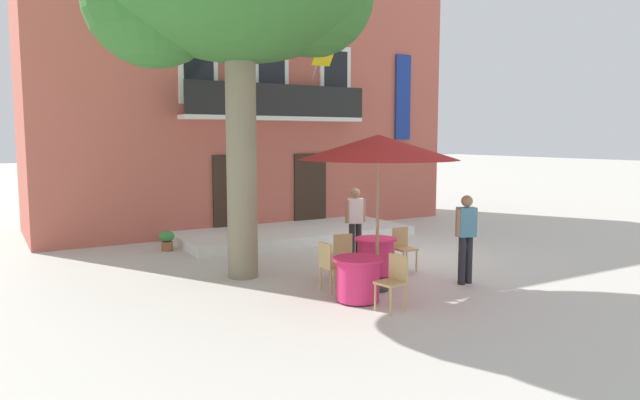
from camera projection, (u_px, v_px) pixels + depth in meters
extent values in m
plane|color=beige|center=(400.00, 258.00, 13.45)|extent=(120.00, 120.00, 0.00)
cube|color=#BC5B4C|center=(244.00, 108.00, 18.58)|extent=(13.00, 4.00, 7.50)
cube|color=#332319|center=(231.00, 195.00, 16.47)|extent=(1.10, 0.08, 2.30)
cube|color=#332319|center=(310.00, 191.00, 17.79)|extent=(1.10, 0.08, 2.30)
cube|color=silver|center=(198.00, 69.00, 15.62)|extent=(1.10, 0.08, 1.90)
cube|color=black|center=(199.00, 69.00, 15.59)|extent=(0.84, 0.04, 1.60)
cube|color=silver|center=(271.00, 73.00, 16.74)|extent=(1.10, 0.08, 1.90)
cube|color=black|center=(272.00, 73.00, 16.71)|extent=(0.84, 0.04, 1.60)
cube|color=silver|center=(335.00, 77.00, 17.85)|extent=(1.10, 0.08, 1.90)
cube|color=black|center=(336.00, 77.00, 17.83)|extent=(0.84, 0.04, 1.60)
cube|color=silver|center=(276.00, 118.00, 16.64)|extent=(5.60, 0.65, 0.12)
cube|color=black|center=(281.00, 100.00, 16.33)|extent=(5.60, 0.06, 0.90)
cylinder|color=#B2B2B7|center=(239.00, 66.00, 15.72)|extent=(0.04, 0.95, 1.33)
cube|color=#192D9E|center=(245.00, 52.00, 15.31)|extent=(0.60, 0.29, 0.38)
cylinder|color=#B2B2B7|center=(315.00, 71.00, 16.94)|extent=(0.04, 0.95, 1.33)
cube|color=yellow|center=(323.00, 59.00, 16.53)|extent=(0.60, 0.29, 0.38)
cylinder|color=#47423D|center=(199.00, 109.00, 15.47)|extent=(0.26, 0.26, 0.31)
ellipsoid|color=#2D7533|center=(199.00, 96.00, 15.43)|extent=(0.33, 0.33, 0.36)
cylinder|color=slate|center=(276.00, 112.00, 16.64)|extent=(0.31, 0.31, 0.28)
ellipsoid|color=#4C8E38|center=(275.00, 98.00, 16.59)|extent=(0.40, 0.40, 0.50)
cylinder|color=#995638|center=(342.00, 114.00, 17.81)|extent=(0.28, 0.28, 0.22)
ellipsoid|color=#4C8E38|center=(342.00, 105.00, 17.78)|extent=(0.37, 0.37, 0.34)
cube|color=navy|center=(403.00, 97.00, 19.25)|extent=(0.60, 0.06, 2.80)
cube|color=silver|center=(294.00, 233.00, 16.10)|extent=(6.45, 2.73, 0.25)
cylinder|color=#7F755B|center=(242.00, 169.00, 11.36)|extent=(0.60, 0.60, 4.37)
cylinder|color=#E52D66|center=(375.00, 257.00, 11.71)|extent=(0.74, 0.74, 0.68)
cylinder|color=#E52D66|center=(376.00, 239.00, 11.67)|extent=(0.86, 0.86, 0.04)
cylinder|color=#2D2823|center=(375.00, 274.00, 11.75)|extent=(0.44, 0.44, 0.03)
cylinder|color=tan|center=(330.00, 265.00, 11.65)|extent=(0.04, 0.04, 0.45)
cylinder|color=tan|center=(346.00, 264.00, 11.74)|extent=(0.04, 0.04, 0.45)
cylinder|color=tan|center=(334.00, 269.00, 11.32)|extent=(0.04, 0.04, 0.45)
cylinder|color=tan|center=(351.00, 268.00, 11.41)|extent=(0.04, 0.04, 0.45)
cube|color=tan|center=(340.00, 254.00, 11.50)|extent=(0.49, 0.49, 0.04)
cube|color=tan|center=(343.00, 245.00, 11.30)|extent=(0.38, 0.14, 0.42)
cylinder|color=tan|center=(416.00, 261.00, 12.01)|extent=(0.04, 0.04, 0.45)
cylinder|color=tan|center=(403.00, 263.00, 11.85)|extent=(0.04, 0.04, 0.45)
cylinder|color=tan|center=(407.00, 258.00, 12.31)|extent=(0.04, 0.04, 0.45)
cylinder|color=tan|center=(394.00, 260.00, 12.15)|extent=(0.04, 0.04, 0.45)
cube|color=tan|center=(405.00, 249.00, 12.05)|extent=(0.41, 0.41, 0.04)
cube|color=tan|center=(400.00, 237.00, 12.19)|extent=(0.38, 0.05, 0.42)
cylinder|color=#E52D66|center=(358.00, 280.00, 9.82)|extent=(0.74, 0.74, 0.68)
cylinder|color=#E52D66|center=(358.00, 259.00, 9.78)|extent=(0.86, 0.86, 0.04)
cylinder|color=#2D2823|center=(358.00, 300.00, 9.86)|extent=(0.44, 0.44, 0.03)
cylinder|color=tan|center=(391.00, 302.00, 9.03)|extent=(0.04, 0.04, 0.45)
cylinder|color=tan|center=(375.00, 297.00, 9.29)|extent=(0.04, 0.04, 0.45)
cylinder|color=tan|center=(405.00, 298.00, 9.25)|extent=(0.04, 0.04, 0.45)
cylinder|color=tan|center=(390.00, 294.00, 9.51)|extent=(0.04, 0.04, 0.45)
cube|color=tan|center=(390.00, 283.00, 9.24)|extent=(0.46, 0.46, 0.04)
cube|color=tan|center=(398.00, 267.00, 9.33)|extent=(0.10, 0.38, 0.42)
cylinder|color=tan|center=(336.00, 276.00, 10.70)|extent=(0.04, 0.04, 0.45)
cylinder|color=tan|center=(346.00, 280.00, 10.41)|extent=(0.04, 0.04, 0.45)
cylinder|color=tan|center=(321.00, 279.00, 10.52)|extent=(0.04, 0.04, 0.45)
cylinder|color=tan|center=(331.00, 283.00, 10.23)|extent=(0.04, 0.04, 0.45)
cube|color=tan|center=(333.00, 266.00, 10.44)|extent=(0.41, 0.41, 0.04)
cube|color=tan|center=(325.00, 255.00, 10.32)|extent=(0.05, 0.38, 0.42)
cylinder|color=#997A56|center=(378.00, 221.00, 10.46)|extent=(0.06, 0.06, 2.55)
cylinder|color=#333333|center=(377.00, 288.00, 10.60)|extent=(0.44, 0.44, 0.08)
cone|color=#B21E1E|center=(378.00, 147.00, 10.32)|extent=(2.90, 2.90, 0.45)
cylinder|color=#995638|center=(167.00, 246.00, 14.24)|extent=(0.28, 0.28, 0.23)
ellipsoid|color=#38843D|center=(167.00, 236.00, 14.21)|extent=(0.37, 0.37, 0.27)
cylinder|color=#232328|center=(462.00, 261.00, 10.95)|extent=(0.14, 0.14, 0.92)
cylinder|color=#232328|center=(469.00, 260.00, 11.04)|extent=(0.14, 0.14, 0.92)
cube|color=teal|center=(466.00, 222.00, 10.92)|extent=(0.39, 0.32, 0.56)
sphere|color=#9E7051|center=(467.00, 201.00, 10.87)|extent=(0.22, 0.22, 0.22)
cylinder|color=#9E7051|center=(458.00, 223.00, 10.80)|extent=(0.09, 0.09, 0.52)
cylinder|color=#9E7051|center=(475.00, 221.00, 11.03)|extent=(0.09, 0.09, 0.52)
cylinder|color=#232328|center=(352.00, 242.00, 12.97)|extent=(0.14, 0.14, 0.87)
cylinder|color=#232328|center=(358.00, 242.00, 13.06)|extent=(0.14, 0.14, 0.87)
cube|color=white|center=(355.00, 211.00, 12.94)|extent=(0.40, 0.36, 0.56)
sphere|color=#9E7051|center=(355.00, 193.00, 12.90)|extent=(0.22, 0.22, 0.22)
cylinder|color=#9E7051|center=(347.00, 211.00, 12.83)|extent=(0.09, 0.09, 0.52)
cylinder|color=#9E7051|center=(363.00, 210.00, 13.05)|extent=(0.09, 0.09, 0.52)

